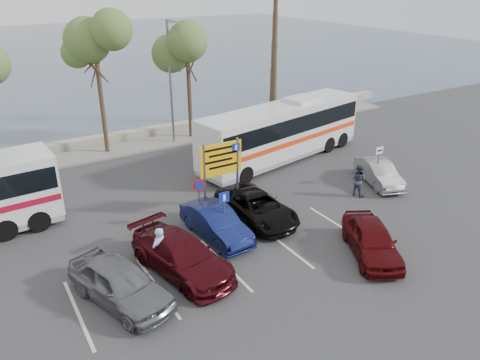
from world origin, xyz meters
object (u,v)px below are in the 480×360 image
car_red (372,240)px  car_silver_a (120,283)px  street_lamp_right (171,76)px  suv_black (257,207)px  car_blue (216,223)px  coach_bus_right (282,134)px  pedestrian_near (159,250)px  car_maroon (182,256)px  car_silver_b (379,173)px  pedestrian_far (358,180)px  direction_sign (221,164)px

car_red → car_silver_a: bearing=-166.1°
street_lamp_right → suv_black: street_lamp_right is taller
car_red → suv_black: bearing=143.3°
car_red → car_blue: bearing=164.0°
coach_bus_right → pedestrian_near: size_ratio=6.30×
car_maroon → suv_black: (4.80, 2.07, -0.06)m
suv_black → pedestrian_near: (-5.51, -1.59, 0.29)m
suv_black → car_silver_b: (8.06, 0.00, -0.03)m
car_red → pedestrian_near: (-7.91, 3.41, 0.24)m
car_maroon → coach_bus_right: bearing=24.6°
pedestrian_far → car_red: bearing=125.7°
car_blue → street_lamp_right: bearing=70.5°
direction_sign → pedestrian_near: (-4.58, -3.29, -1.47)m
direction_sign → suv_black: bearing=-61.1°
car_silver_b → street_lamp_right: bearing=140.3°
pedestrian_near → coach_bus_right: bearing=-172.5°
car_silver_b → pedestrian_near: (-13.57, -1.59, 0.32)m
car_red → pedestrian_near: bearing=-175.6°
coach_bus_right → car_red: 11.27m
coach_bus_right → car_silver_a: coach_bus_right is taller
street_lamp_right → suv_black: size_ratio=1.67×
car_maroon → pedestrian_near: pedestrian_near is taller
suv_black → pedestrian_near: pedestrian_near is taller
direction_sign → car_silver_a: direction_sign is taller
car_silver_b → direction_sign: bearing=-170.6°
coach_bus_right → pedestrian_far: bearing=-86.0°
pedestrian_near → car_maroon: bearing=119.9°
car_blue → pedestrian_near: bearing=-163.2°
pedestrian_far → suv_black: bearing=69.6°
car_maroon → car_red: 7.77m
car_silver_a → car_red: size_ratio=1.08×
street_lamp_right → pedestrian_far: bearing=-68.5°
street_lamp_right → direction_sign: street_lamp_right is taller
coach_bus_right → car_red: (-3.16, -10.77, -0.99)m
direction_sign → suv_black: direction_sign is taller
street_lamp_right → pedestrian_near: (-6.57, -13.61, -3.64)m
car_silver_a → car_maroon: bearing=-7.4°
car_maroon → car_silver_b: car_maroon is taller
street_lamp_right → car_red: (1.34, -17.02, -3.88)m
car_red → car_silver_b: (5.66, 5.00, -0.08)m
coach_bus_right → suv_black: size_ratio=2.51×
pedestrian_near → direction_sign: bearing=-170.4°
car_silver_a → suv_black: bearing=0.6°
car_blue → car_maroon: size_ratio=0.83×
car_red → suv_black: 5.55m
car_silver_b → car_silver_a: bearing=-150.4°
car_blue → suv_black: (2.40, 0.41, -0.02)m
car_silver_a → car_silver_b: 15.68m
car_red → pedestrian_near: pedestrian_near is taller
car_maroon → direction_sign: bearing=31.7°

